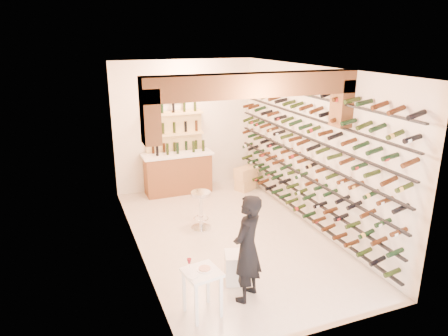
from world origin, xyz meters
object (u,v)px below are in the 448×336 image
object	(u,v)px
tasting_table	(202,279)
wine_rack	(302,152)
back_counter	(178,172)
crate_lower	(245,184)
white_stool	(237,267)
person	(247,248)
chrome_barstool	(201,208)

from	to	relation	value
tasting_table	wine_rack	bearing A→B (deg)	27.18
back_counter	crate_lower	xyz separation A→B (m)	(1.62, -0.45, -0.39)
wine_rack	white_stool	distance (m)	2.82
wine_rack	crate_lower	size ratio (longest dim) A/B	11.94
white_stool	person	world-z (taller)	person
back_counter	crate_lower	bearing A→B (deg)	-15.42
back_counter	chrome_barstool	world-z (taller)	back_counter
back_counter	person	distance (m)	4.62
tasting_table	chrome_barstool	size ratio (longest dim) A/B	1.04
person	crate_lower	distance (m)	4.60
chrome_barstool	person	bearing A→B (deg)	-92.35
chrome_barstool	crate_lower	distance (m)	2.46
white_stool	person	distance (m)	0.74
tasting_table	chrome_barstool	distance (m)	2.70
person	chrome_barstool	distance (m)	2.47
wine_rack	person	size ratio (longest dim) A/B	3.48
person	crate_lower	world-z (taller)	person
person	chrome_barstool	xyz separation A→B (m)	(0.10, 2.44, -0.36)
back_counter	crate_lower	world-z (taller)	back_counter
white_stool	wine_rack	bearing A→B (deg)	36.66
crate_lower	person	bearing A→B (deg)	-113.95
wine_rack	chrome_barstool	xyz separation A→B (m)	(-1.95, 0.49, -1.09)
wine_rack	crate_lower	xyz separation A→B (m)	(-0.21, 2.20, -1.41)
tasting_table	chrome_barstool	xyz separation A→B (m)	(0.83, 2.56, -0.10)
wine_rack	tasting_table	xyz separation A→B (m)	(-2.79, -2.07, -0.99)
white_stool	chrome_barstool	xyz separation A→B (m)	(0.05, 1.98, 0.22)
tasting_table	person	world-z (taller)	person
person	chrome_barstool	size ratio (longest dim) A/B	2.05
tasting_table	crate_lower	size ratio (longest dim) A/B	1.73
chrome_barstool	crate_lower	size ratio (longest dim) A/B	1.67
back_counter	chrome_barstool	bearing A→B (deg)	-93.20
tasting_table	person	bearing A→B (deg)	-0.24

